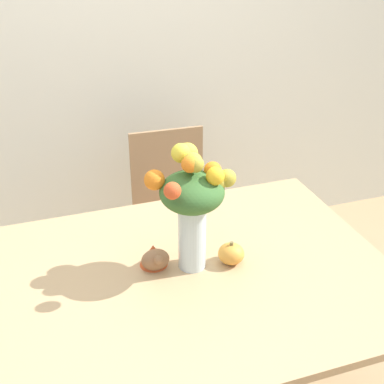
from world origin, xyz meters
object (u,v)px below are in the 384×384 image
dining_chair_near_window (174,211)px  flower_vase (192,201)px  pumpkin (231,254)px  turkey_figurine (154,257)px

dining_chair_near_window → flower_vase: bearing=-100.2°
pumpkin → dining_chair_near_window: dining_chair_near_window is taller
flower_vase → pumpkin: flower_vase is taller
flower_vase → turkey_figurine: 0.26m
turkey_figurine → dining_chair_near_window: bearing=68.9°
flower_vase → dining_chair_near_window: 1.08m
flower_vase → pumpkin: (0.14, -0.03, -0.23)m
flower_vase → pumpkin: size_ratio=4.84×
flower_vase → pumpkin: 0.27m
pumpkin → dining_chair_near_window: 0.99m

